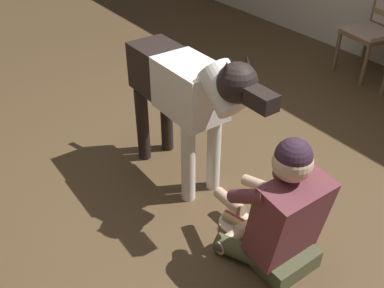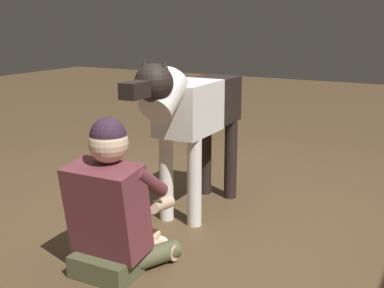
% 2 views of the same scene
% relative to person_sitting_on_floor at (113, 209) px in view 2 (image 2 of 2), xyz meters
% --- Properties ---
extents(ground_plane, '(16.18, 16.18, 0.00)m').
position_rel_person_sitting_on_floor_xyz_m(ground_plane, '(-0.85, -0.01, -0.35)').
color(ground_plane, brown).
extents(person_sitting_on_floor, '(0.64, 0.58, 0.86)m').
position_rel_person_sitting_on_floor_xyz_m(person_sitting_on_floor, '(0.00, 0.00, 0.00)').
color(person_sitting_on_floor, '#4E5134').
rests_on(person_sitting_on_floor, ground).
extents(large_dog, '(1.45, 0.32, 1.12)m').
position_rel_person_sitting_on_floor_xyz_m(large_dog, '(-0.92, -0.01, 0.38)').
color(large_dog, silver).
rests_on(large_dog, ground).
extents(hot_dog_on_plate, '(0.23, 0.23, 0.06)m').
position_rel_person_sitting_on_floor_xyz_m(hot_dog_on_plate, '(-0.35, -0.01, -0.33)').
color(hot_dog_on_plate, silver).
rests_on(hot_dog_on_plate, ground).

